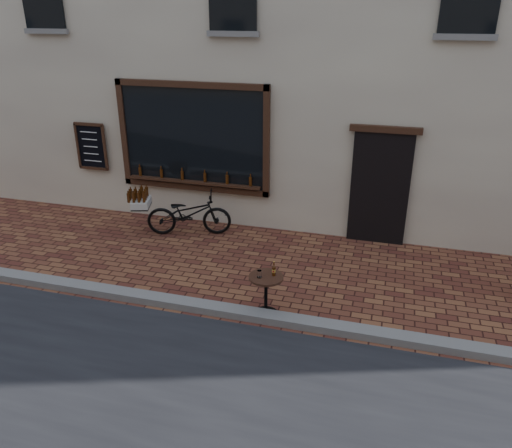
# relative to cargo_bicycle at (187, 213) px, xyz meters

# --- Properties ---
(ground) EXTENTS (90.00, 90.00, 0.00)m
(ground) POSITION_rel_cargo_bicycle_xyz_m (1.82, -2.77, -0.46)
(ground) COLOR #4E2219
(ground) RESTS_ON ground
(kerb) EXTENTS (90.00, 0.25, 0.12)m
(kerb) POSITION_rel_cargo_bicycle_xyz_m (1.82, -2.57, -0.40)
(kerb) COLOR slate
(kerb) RESTS_ON ground
(cargo_bicycle) EXTENTS (2.04, 1.10, 0.96)m
(cargo_bicycle) POSITION_rel_cargo_bicycle_xyz_m (0.00, 0.00, 0.00)
(cargo_bicycle) COLOR black
(cargo_bicycle) RESTS_ON ground
(bistro_table) EXTENTS (0.52, 0.52, 0.89)m
(bistro_table) POSITION_rel_cargo_bicycle_xyz_m (2.29, -2.42, 0.02)
(bistro_table) COLOR black
(bistro_table) RESTS_ON ground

